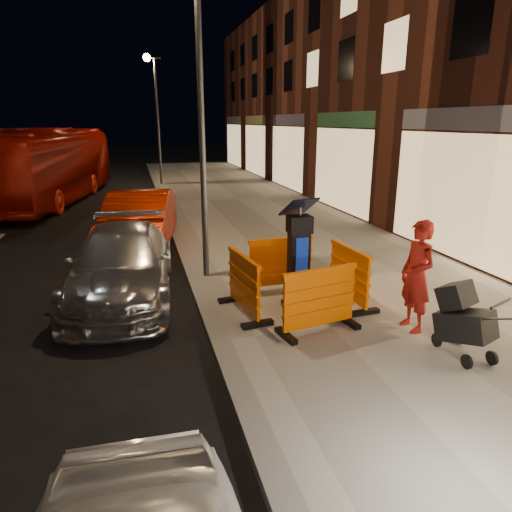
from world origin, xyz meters
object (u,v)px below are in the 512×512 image
object	(u,v)px
barrier_back	(281,264)
car_silver	(125,296)
barrier_bldgside	(349,275)
bus_doubledecker	(53,202)
parking_kiosk	(299,257)
man	(417,276)
barrier_front	(319,300)
barrier_kerbside	(244,285)
car_red	(141,249)
stroller	(466,322)

from	to	relation	value
barrier_back	car_silver	world-z (taller)	barrier_back
barrier_bldgside	bus_doubledecker	world-z (taller)	bus_doubledecker
parking_kiosk	man	world-z (taller)	parking_kiosk
barrier_front	man	size ratio (longest dim) A/B	0.75
barrier_kerbside	barrier_front	bearing A→B (deg)	-143.20
barrier_front	barrier_kerbside	bearing A→B (deg)	123.80
parking_kiosk	man	xyz separation A→B (m)	(1.44, -1.25, -0.04)
car_silver	bus_doubledecker	xyz separation A→B (m)	(-3.04, 11.86, 0.00)
car_silver	barrier_front	bearing A→B (deg)	-37.35
car_silver	bus_doubledecker	size ratio (longest dim) A/B	0.42
barrier_kerbside	barrier_bldgside	xyz separation A→B (m)	(1.90, 0.00, 0.00)
barrier_front	car_red	size ratio (longest dim) A/B	0.29
bus_doubledecker	man	xyz separation A→B (m)	(7.40, -14.82, 1.01)
barrier_front	bus_doubledecker	xyz separation A→B (m)	(-5.96, 14.52, -0.65)
barrier_kerbside	stroller	size ratio (longest dim) A/B	1.33
parking_kiosk	barrier_back	world-z (taller)	parking_kiosk
barrier_front	stroller	distance (m)	2.03
barrier_kerbside	car_silver	xyz separation A→B (m)	(-1.98, 1.71, -0.65)
parking_kiosk	car_silver	distance (m)	3.55
bus_doubledecker	car_red	bearing A→B (deg)	-58.10
barrier_bldgside	car_red	bearing A→B (deg)	30.05
car_red	bus_doubledecker	bearing A→B (deg)	121.52
bus_doubledecker	man	distance (m)	16.59
bus_doubledecker	stroller	world-z (taller)	bus_doubledecker
stroller	car_silver	bearing A→B (deg)	117.09
barrier_kerbside	barrier_back	bearing A→B (deg)	-53.20
car_silver	man	bearing A→B (deg)	-29.25
barrier_bldgside	stroller	xyz separation A→B (m)	(0.69, -2.15, -0.02)
car_red	barrier_back	bearing A→B (deg)	-49.26
car_red	stroller	distance (m)	8.41
barrier_back	stroller	xyz separation A→B (m)	(1.64, -3.10, -0.02)
car_silver	man	distance (m)	5.37
parking_kiosk	stroller	distance (m)	2.74
barrier_back	bus_doubledecker	world-z (taller)	bus_doubledecker
man	stroller	size ratio (longest dim) A/B	1.77
parking_kiosk	car_silver	xyz separation A→B (m)	(-2.93, 1.71, -1.05)
stroller	barrier_front	bearing A→B (deg)	121.02
bus_doubledecker	barrier_back	bearing A→B (deg)	-54.89
car_silver	stroller	bearing A→B (deg)	-35.33
car_red	bus_doubledecker	world-z (taller)	bus_doubledecker
bus_doubledecker	stroller	bearing A→B (deg)	-54.38
barrier_front	bus_doubledecker	size ratio (longest dim) A/B	0.12
man	barrier_kerbside	bearing A→B (deg)	-120.38
parking_kiosk	car_silver	world-z (taller)	parking_kiosk
man	barrier_bldgside	bearing A→B (deg)	-161.42
barrier_back	car_red	distance (m)	4.93
barrier_back	barrier_kerbside	world-z (taller)	same
barrier_back	car_silver	bearing A→B (deg)	162.32
parking_kiosk	car_silver	bearing A→B (deg)	143.57
car_red	stroller	bearing A→B (deg)	-50.71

